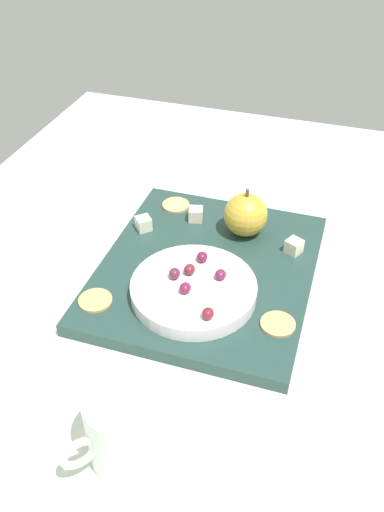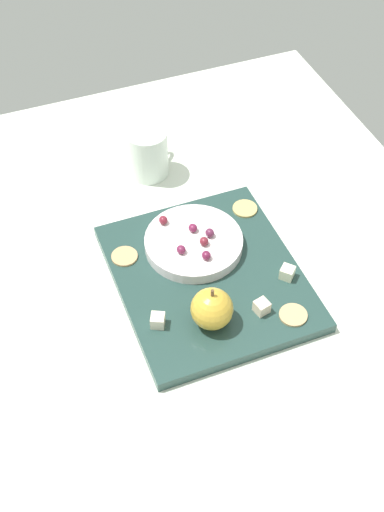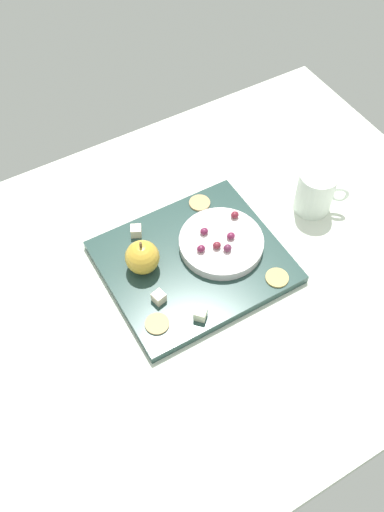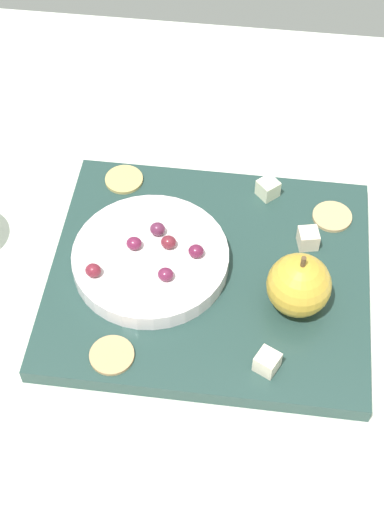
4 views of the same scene
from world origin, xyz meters
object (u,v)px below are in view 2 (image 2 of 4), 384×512
at_px(cracker_1, 245,209).
at_px(grape_5, 204,241).
at_px(serving_dish, 194,243).
at_px(grape_1, 211,233).
at_px(apple_whole, 212,309).
at_px(platter, 208,277).
at_px(cheese_cube_1, 287,273).
at_px(cheese_cube_2, 158,320).
at_px(cheese_cube_0, 262,307).
at_px(grape_0, 181,250).
at_px(grape_2, 205,254).
at_px(cracker_2, 293,315).
at_px(grape_3, 193,228).
at_px(cup, 148,153).
at_px(grape_4, 163,220).
at_px(cracker_0, 124,256).

xyz_separation_m(cracker_1, grape_5, (-0.07, 0.11, 0.03)).
xyz_separation_m(serving_dish, grape_1, (-0.00, -0.03, 0.02)).
bearing_deg(apple_whole, platter, -18.90).
relative_size(cheese_cube_1, cheese_cube_2, 1.00).
bearing_deg(grape_1, cheese_cube_0, -172.87).
relative_size(cracker_1, grape_0, 2.70).
bearing_deg(cheese_cube_2, grape_2, -52.70).
relative_size(cheese_cube_0, grape_5, 1.28).
bearing_deg(grape_2, cheese_cube_1, -122.34).
bearing_deg(grape_0, cracker_2, -144.49).
distance_m(apple_whole, cracker_2, 0.13).
height_order(serving_dish, grape_3, grape_3).
bearing_deg(serving_dish, platter, -179.79).
bearing_deg(platter, grape_2, -9.22).
bearing_deg(cracker_1, cup, 34.06).
bearing_deg(grape_3, cup, 2.28).
bearing_deg(grape_4, cup, -10.29).
bearing_deg(cheese_cube_0, cracker_2, -122.13).
distance_m(cheese_cube_2, grape_4, 0.20).
relative_size(platter, cup, 3.53).
height_order(platter, cracker_2, cracker_2).
xyz_separation_m(apple_whole, grape_5, (0.14, -0.04, -0.01)).
bearing_deg(cheese_cube_0, cup, 7.48).
xyz_separation_m(cheese_cube_1, grape_5, (0.10, 0.11, 0.02)).
relative_size(grape_1, grape_2, 1.00).
relative_size(cheese_cube_0, grape_3, 1.28).
height_order(cheese_cube_0, grape_5, grape_5).
xyz_separation_m(apple_whole, cheese_cube_2, (0.03, 0.08, -0.02)).
bearing_deg(cracker_0, grape_2, -118.40).
distance_m(cheese_cube_1, cracker_0, 0.28).
height_order(apple_whole, grape_5, apple_whole).
bearing_deg(grape_4, cheese_cube_1, -138.14).
xyz_separation_m(apple_whole, grape_1, (0.15, -0.06, -0.01)).
xyz_separation_m(serving_dish, apple_whole, (-0.16, 0.03, 0.02)).
height_order(grape_3, grape_5, same).
height_order(cheese_cube_1, cup, cup).
distance_m(cracker_0, grape_5, 0.14).
height_order(cracker_1, grape_2, grape_2).
bearing_deg(grape_0, platter, -144.00).
bearing_deg(apple_whole, cheese_cube_2, 72.55).
height_order(cracker_1, cup, cup).
xyz_separation_m(cheese_cube_1, grape_0, (0.10, 0.15, 0.02)).
relative_size(grape_1, grape_5, 1.00).
bearing_deg(grape_5, grape_0, 94.24).
bearing_deg(grape_3, grape_5, -170.68).
height_order(grape_0, cup, cup).
distance_m(apple_whole, grape_3, 0.18).
height_order(platter, apple_whole, apple_whole).
xyz_separation_m(serving_dish, cheese_cube_0, (-0.17, -0.05, 0.00)).
relative_size(serving_dish, grape_4, 10.13).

